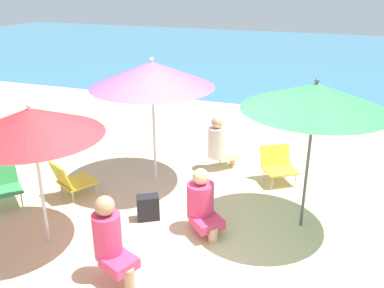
{
  "coord_description": "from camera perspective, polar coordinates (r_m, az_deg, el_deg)",
  "views": [
    {
      "loc": [
        1.77,
        -4.25,
        3.18
      ],
      "look_at": [
        -0.27,
        1.56,
        0.7
      ],
      "focal_mm": 39.13,
      "sensor_mm": 36.0,
      "label": 1
    }
  ],
  "objects": [
    {
      "name": "umbrella_purple",
      "position": [
        6.42,
        -5.47,
        9.44
      ],
      "size": [
        1.92,
        1.92,
        2.06
      ],
      "color": "silver",
      "rests_on": "ground_plane"
    },
    {
      "name": "person_c",
      "position": [
        7.28,
        3.73,
        0.16
      ],
      "size": [
        0.52,
        0.52,
        0.98
      ],
      "rotation": [
        0.0,
        0.0,
        0.79
      ],
      "color": "silver",
      "rests_on": "ground_plane"
    },
    {
      "name": "umbrella_red",
      "position": [
        5.17,
        -21.09,
        2.82
      ],
      "size": [
        1.68,
        1.68,
        1.85
      ],
      "color": "silver",
      "rests_on": "ground_plane"
    },
    {
      "name": "ground_plane",
      "position": [
        5.59,
        -2.77,
        -12.74
      ],
      "size": [
        40.0,
        40.0,
        0.0
      ],
      "primitive_type": "plane",
      "color": "#D3BC8C"
    },
    {
      "name": "beach_bag",
      "position": [
        5.93,
        -6.01,
        -8.62
      ],
      "size": [
        0.35,
        0.31,
        0.36
      ],
      "primitive_type": "cube",
      "rotation": [
        0.0,
        0.0,
        3.68
      ],
      "color": "black",
      "rests_on": "ground_plane"
    },
    {
      "name": "sea_water",
      "position": [
        18.91,
        13.96,
        11.64
      ],
      "size": [
        40.0,
        16.0,
        0.01
      ],
      "primitive_type": "cube",
      "color": "teal",
      "rests_on": "ground_plane"
    },
    {
      "name": "beach_chair_c",
      "position": [
        6.67,
        -16.23,
        -4.63
      ],
      "size": [
        0.69,
        0.74,
        0.61
      ],
      "rotation": [
        0.0,
        0.0,
        1.09
      ],
      "color": "gold",
      "rests_on": "ground_plane"
    },
    {
      "name": "beach_chair_a",
      "position": [
        6.81,
        -24.44,
        -4.58
      ],
      "size": [
        0.71,
        0.69,
        0.7
      ],
      "rotation": [
        0.0,
        0.0,
        -0.68
      ],
      "color": "#33934C",
      "rests_on": "ground_plane"
    },
    {
      "name": "person_a",
      "position": [
        5.53,
        1.36,
        -7.96
      ],
      "size": [
        0.56,
        0.55,
        0.89
      ],
      "rotation": [
        0.0,
        0.0,
        5.54
      ],
      "color": "#DB3866",
      "rests_on": "ground_plane"
    },
    {
      "name": "umbrella_green",
      "position": [
        5.31,
        16.45,
        6.18
      ],
      "size": [
        1.81,
        1.81,
        2.05
      ],
      "color": "#4C4C51",
      "rests_on": "ground_plane"
    },
    {
      "name": "beach_chair_b",
      "position": [
        7.03,
        11.61,
        -2.65
      ],
      "size": [
        0.7,
        0.69,
        0.58
      ],
      "rotation": [
        0.0,
        0.0,
        -0.99
      ],
      "color": "gold",
      "rests_on": "ground_plane"
    },
    {
      "name": "person_b",
      "position": [
        4.75,
        -11.11,
        -12.51
      ],
      "size": [
        0.55,
        0.45,
        1.02
      ],
      "rotation": [
        0.0,
        0.0,
        5.87
      ],
      "color": "#DB3866",
      "rests_on": "ground_plane"
    }
  ]
}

